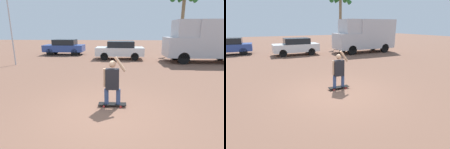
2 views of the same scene
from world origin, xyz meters
The scene contains 7 objects.
ground_plane centered at (0.00, 0.00, 0.00)m, with size 80.00×80.00×0.00m, color brown.
skateboard centered at (0.21, 0.39, 0.07)m, with size 0.90×0.25×0.09m.
person_skateboarder centered at (0.21, 0.39, 0.88)m, with size 0.72×0.22×1.55m.
camper_van centered at (6.98, 8.96, 1.73)m, with size 5.93×2.26×3.17m.
parked_car_white centered at (0.36, 10.12, 0.80)m, with size 4.03×1.74×1.51m.
parked_car_blue centered at (-5.26, 12.62, 0.80)m, with size 3.94×1.76×1.52m.
palm_tree_near_van centered at (6.66, 14.08, 5.22)m, with size 2.87×2.83×6.42m.
Camera 2 is at (-2.71, -6.04, 2.65)m, focal length 28.00 mm.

